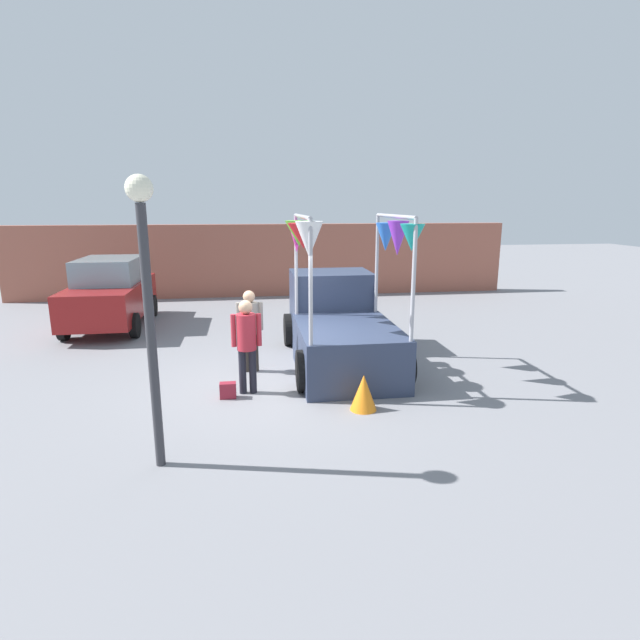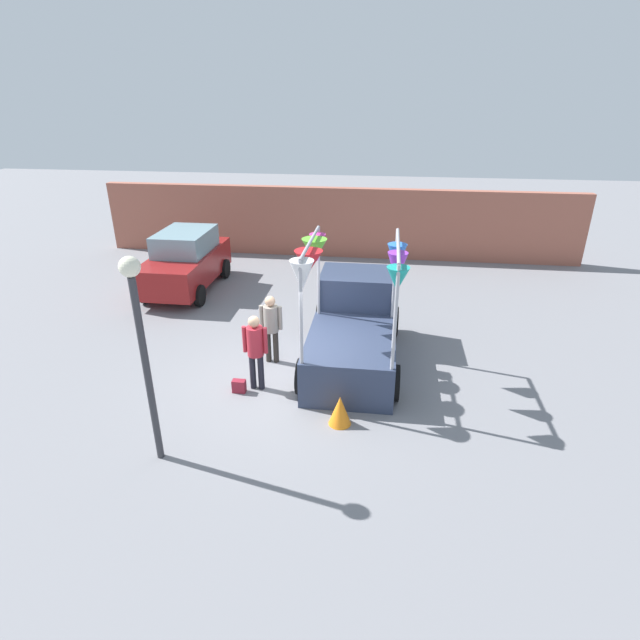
{
  "view_description": "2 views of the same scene",
  "coord_description": "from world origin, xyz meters",
  "px_view_note": "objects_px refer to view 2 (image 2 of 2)",
  "views": [
    {
      "loc": [
        -0.63,
        -8.91,
        3.31
      ],
      "look_at": [
        0.66,
        0.04,
        1.2
      ],
      "focal_mm": 28.0,
      "sensor_mm": 36.0,
      "label": 1
    },
    {
      "loc": [
        1.84,
        -9.29,
        5.8
      ],
      "look_at": [
        0.53,
        0.54,
        1.27
      ],
      "focal_mm": 28.0,
      "sensor_mm": 36.0,
      "label": 2
    }
  ],
  "objects_px": {
    "street_lamp": "(141,333)",
    "folded_kite_bundle_tangerine": "(340,410)",
    "person_vendor": "(271,323)",
    "handbag": "(239,386)",
    "person_customer": "(255,346)",
    "vendor_truck": "(353,323)",
    "parked_car": "(186,261)"
  },
  "relations": [
    {
      "from": "street_lamp",
      "to": "folded_kite_bundle_tangerine",
      "type": "relative_size",
      "value": 6.07
    },
    {
      "from": "person_vendor",
      "to": "street_lamp",
      "type": "distance_m",
      "value": 4.03
    },
    {
      "from": "person_vendor",
      "to": "folded_kite_bundle_tangerine",
      "type": "relative_size",
      "value": 2.76
    },
    {
      "from": "handbag",
      "to": "folded_kite_bundle_tangerine",
      "type": "distance_m",
      "value": 2.38
    },
    {
      "from": "handbag",
      "to": "folded_kite_bundle_tangerine",
      "type": "relative_size",
      "value": 0.47
    },
    {
      "from": "person_customer",
      "to": "street_lamp",
      "type": "bearing_deg",
      "value": -115.45
    },
    {
      "from": "vendor_truck",
      "to": "parked_car",
      "type": "height_order",
      "value": "vendor_truck"
    },
    {
      "from": "parked_car",
      "to": "person_customer",
      "type": "bearing_deg",
      "value": -56.43
    },
    {
      "from": "person_customer",
      "to": "street_lamp",
      "type": "relative_size",
      "value": 0.46
    },
    {
      "from": "parked_car",
      "to": "person_customer",
      "type": "xyz_separation_m",
      "value": [
        3.66,
        -5.52,
        0.08
      ]
    },
    {
      "from": "parked_car",
      "to": "person_customer",
      "type": "relative_size",
      "value": 2.36
    },
    {
      "from": "street_lamp",
      "to": "person_customer",
      "type": "bearing_deg",
      "value": 64.55
    },
    {
      "from": "vendor_truck",
      "to": "parked_car",
      "type": "distance_m",
      "value": 6.78
    },
    {
      "from": "person_vendor",
      "to": "folded_kite_bundle_tangerine",
      "type": "xyz_separation_m",
      "value": [
        1.81,
        -2.22,
        -0.7
      ]
    },
    {
      "from": "person_vendor",
      "to": "handbag",
      "type": "distance_m",
      "value": 1.69
    },
    {
      "from": "handbag",
      "to": "folded_kite_bundle_tangerine",
      "type": "bearing_deg",
      "value": -20.45
    },
    {
      "from": "street_lamp",
      "to": "folded_kite_bundle_tangerine",
      "type": "height_order",
      "value": "street_lamp"
    },
    {
      "from": "person_vendor",
      "to": "street_lamp",
      "type": "height_order",
      "value": "street_lamp"
    },
    {
      "from": "parked_car",
      "to": "handbag",
      "type": "relative_size",
      "value": 14.29
    },
    {
      "from": "street_lamp",
      "to": "folded_kite_bundle_tangerine",
      "type": "xyz_separation_m",
      "value": [
        3.01,
        1.36,
        -2.1
      ]
    },
    {
      "from": "person_customer",
      "to": "parked_car",
      "type": "bearing_deg",
      "value": 123.57
    },
    {
      "from": "vendor_truck",
      "to": "street_lamp",
      "type": "height_order",
      "value": "street_lamp"
    },
    {
      "from": "street_lamp",
      "to": "handbag",
      "type": "bearing_deg",
      "value": 70.23
    },
    {
      "from": "parked_car",
      "to": "street_lamp",
      "type": "distance_m",
      "value": 8.43
    },
    {
      "from": "vendor_truck",
      "to": "street_lamp",
      "type": "relative_size",
      "value": 1.13
    },
    {
      "from": "vendor_truck",
      "to": "folded_kite_bundle_tangerine",
      "type": "xyz_separation_m",
      "value": [
        -0.05,
        -2.71,
        -0.59
      ]
    },
    {
      "from": "parked_car",
      "to": "street_lamp",
      "type": "xyz_separation_m",
      "value": [
        2.53,
        -7.91,
        1.46
      ]
    },
    {
      "from": "parked_car",
      "to": "folded_kite_bundle_tangerine",
      "type": "relative_size",
      "value": 6.67
    },
    {
      "from": "person_vendor",
      "to": "folded_kite_bundle_tangerine",
      "type": "distance_m",
      "value": 2.95
    },
    {
      "from": "parked_car",
      "to": "person_vendor",
      "type": "height_order",
      "value": "parked_car"
    },
    {
      "from": "handbag",
      "to": "folded_kite_bundle_tangerine",
      "type": "xyz_separation_m",
      "value": [
        2.22,
        -0.83,
        0.16
      ]
    },
    {
      "from": "vendor_truck",
      "to": "folded_kite_bundle_tangerine",
      "type": "bearing_deg",
      "value": -91.02
    }
  ]
}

